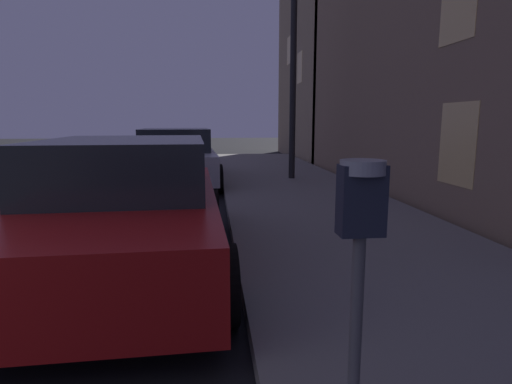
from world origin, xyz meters
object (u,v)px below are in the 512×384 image
Objects in this scene: car_silver at (176,157)px; car_red at (128,207)px; parking_meter at (360,234)px; street_lamp at (294,37)px.

car_red is at bearing -90.02° from car_silver.
car_red is 6.21m from car_silver.
street_lamp reaches higher than parking_meter.
parking_meter is 0.30× the size of car_red.
car_red is (-1.52, 2.81, -0.43)m from parking_meter.
street_lamp is at bearing 80.86° from parking_meter.
street_lamp is at bearing 64.27° from car_red.
parking_meter is at bearing -99.14° from street_lamp.
street_lamp is (2.96, -0.06, 2.96)m from car_silver.
parking_meter is at bearing -61.60° from car_red.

